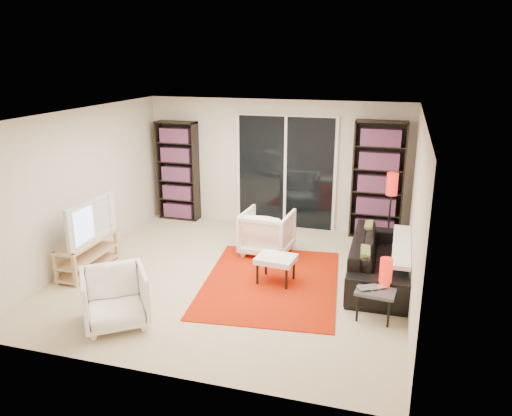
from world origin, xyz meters
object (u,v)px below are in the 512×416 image
(sofa, at_px, (381,259))
(armchair_front, at_px, (115,298))
(bookshelf_left, at_px, (178,171))
(ottoman, at_px, (276,260))
(bookshelf_right, at_px, (378,180))
(tv_stand, at_px, (88,255))
(armchair_back, at_px, (267,232))
(floor_lamp, at_px, (391,192))
(side_table, at_px, (376,291))

(sofa, bearing_deg, armchair_front, 125.47)
(bookshelf_left, xyz_separation_m, ottoman, (2.59, -2.36, -0.63))
(bookshelf_right, bearing_deg, sofa, -83.85)
(bookshelf_left, distance_m, sofa, 4.49)
(bookshelf_left, distance_m, ottoman, 3.56)
(tv_stand, xyz_separation_m, armchair_back, (2.43, 1.47, 0.10))
(armchair_back, relative_size, armchair_front, 1.04)
(sofa, distance_m, floor_lamp, 1.35)
(armchair_front, xyz_separation_m, floor_lamp, (3.10, 3.36, 0.68))
(bookshelf_right, distance_m, armchair_back, 2.23)
(armchair_back, xyz_separation_m, floor_lamp, (1.93, 0.62, 0.67))
(sofa, height_order, side_table, sofa)
(bookshelf_right, distance_m, side_table, 3.08)
(armchair_back, bearing_deg, bookshelf_left, -27.17)
(tv_stand, bearing_deg, bookshelf_right, 33.95)
(armchair_back, xyz_separation_m, side_table, (1.86, -1.69, -0.01))
(armchair_front, bearing_deg, bookshelf_left, 67.29)
(armchair_back, xyz_separation_m, armchair_front, (-1.18, -2.75, -0.02))
(tv_stand, height_order, floor_lamp, floor_lamp)
(sofa, bearing_deg, tv_stand, 101.65)
(side_table, bearing_deg, bookshelf_right, 93.63)
(bookshelf_right, height_order, armchair_back, bookshelf_right)
(bookshelf_left, height_order, armchair_front, bookshelf_left)
(bookshelf_left, relative_size, armchair_front, 2.54)
(armchair_back, bearing_deg, ottoman, 115.14)
(armchair_front, bearing_deg, tv_stand, 97.83)
(ottoman, height_order, floor_lamp, floor_lamp)
(tv_stand, height_order, armchair_back, armchair_back)
(ottoman, bearing_deg, bookshelf_right, 62.00)
(armchair_back, bearing_deg, sofa, 167.82)
(side_table, relative_size, floor_lamp, 0.38)
(tv_stand, bearing_deg, armchair_front, -45.56)
(sofa, distance_m, armchair_front, 3.77)
(bookshelf_right, xyz_separation_m, armchair_front, (-2.85, -4.05, -0.70))
(bookshelf_left, relative_size, sofa, 0.89)
(armchair_front, relative_size, floor_lamp, 0.57)
(armchair_front, bearing_deg, floor_lamp, 10.72)
(bookshelf_right, distance_m, sofa, 1.98)
(tv_stand, relative_size, sofa, 0.54)
(bookshelf_right, relative_size, floor_lamp, 1.55)
(bookshelf_left, distance_m, side_table, 5.07)
(tv_stand, distance_m, sofa, 4.41)
(ottoman, relative_size, side_table, 1.12)
(bookshelf_left, bearing_deg, armchair_back, -30.85)
(armchair_front, bearing_deg, ottoman, 10.05)
(bookshelf_right, distance_m, armchair_front, 5.00)
(bookshelf_right, bearing_deg, side_table, -86.37)
(ottoman, bearing_deg, tv_stand, -171.94)
(side_table, bearing_deg, armchair_back, 137.74)
(bookshelf_left, xyz_separation_m, tv_stand, (-0.26, -2.77, -0.71))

